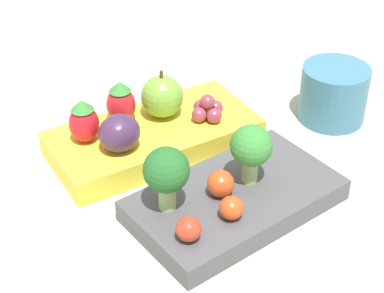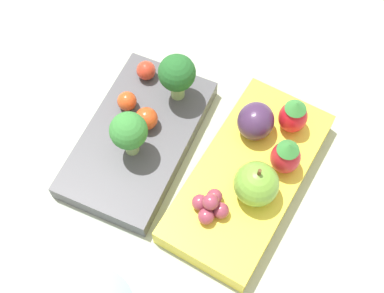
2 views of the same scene
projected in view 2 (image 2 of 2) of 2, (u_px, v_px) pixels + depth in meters
The scene contains 13 objects.
ground_plane at pixel (189, 172), 0.59m from camera, with size 4.00×4.00×0.00m, color #ADB7A3.
bento_box_savoury at pixel (138, 138), 0.60m from camera, with size 0.20×0.11×0.02m.
bento_box_fruit at pixel (248, 177), 0.57m from camera, with size 0.23×0.13×0.03m.
broccoli_floret_0 at pixel (129, 132), 0.55m from camera, with size 0.04×0.04×0.06m.
broccoli_floret_1 at pixel (177, 74), 0.58m from camera, with size 0.04×0.04×0.06m.
cherry_tomato_0 at pixel (127, 101), 0.60m from camera, with size 0.02×0.02×0.02m.
cherry_tomato_1 at pixel (146, 70), 0.62m from camera, with size 0.02×0.02×0.02m.
cherry_tomato_2 at pixel (146, 119), 0.58m from camera, with size 0.03×0.03×0.03m.
apple at pixel (256, 184), 0.53m from camera, with size 0.05×0.05×0.05m.
strawberry_0 at pixel (293, 116), 0.57m from camera, with size 0.03×0.03×0.05m.
strawberry_1 at pixel (286, 156), 0.55m from camera, with size 0.03×0.03×0.05m.
plum at pixel (256, 121), 0.57m from camera, with size 0.04×0.04×0.04m.
grape_cluster at pixel (210, 206), 0.53m from camera, with size 0.04×0.04×0.03m.
Camera 2 is at (-0.24, -0.10, 0.53)m, focal length 50.00 mm.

